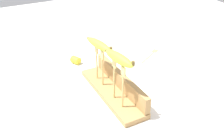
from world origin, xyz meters
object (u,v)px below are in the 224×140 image
at_px(banana_chunk_near, 76,60).
at_px(fork_fallen_near, 151,54).
at_px(fork_stand_right, 119,79).
at_px(banana_raised_right, 119,58).
at_px(fork_stand_left, 99,62).
at_px(banana_raised_left, 99,45).

bearing_deg(banana_chunk_near, fork_fallen_near, 75.80).
bearing_deg(banana_chunk_near, fork_stand_right, 3.40).
height_order(fork_fallen_near, banana_chunk_near, banana_chunk_near).
distance_m(banana_raised_right, banana_chunk_near, 0.46).
bearing_deg(fork_stand_left, banana_raised_left, -169.89).
distance_m(fork_fallen_near, banana_chunk_near, 0.42).
relative_size(banana_raised_left, banana_raised_right, 1.07).
height_order(fork_stand_left, banana_raised_left, banana_raised_left).
xyz_separation_m(fork_stand_right, banana_raised_right, (-0.00, -0.00, 0.09)).
distance_m(banana_raised_left, fork_fallen_near, 0.46).
distance_m(fork_stand_right, fork_fallen_near, 0.51).
distance_m(fork_stand_left, banana_chunk_near, 0.27).
distance_m(banana_raised_left, banana_raised_right, 0.17).
xyz_separation_m(banana_raised_left, banana_raised_right, (0.17, 0.00, 0.02)).
bearing_deg(fork_stand_left, banana_raised_right, -0.00).
bearing_deg(fork_stand_left, fork_stand_right, 0.00).
bearing_deg(banana_raised_left, banana_chunk_near, -174.26).
xyz_separation_m(fork_fallen_near, banana_chunk_near, (-0.10, -0.41, 0.02)).
bearing_deg(fork_fallen_near, banana_chunk_near, -104.20).
bearing_deg(banana_raised_left, fork_fallen_near, 110.22).
bearing_deg(fork_stand_right, fork_fallen_near, 129.02).
xyz_separation_m(fork_stand_right, banana_raised_left, (-0.17, -0.00, 0.07)).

